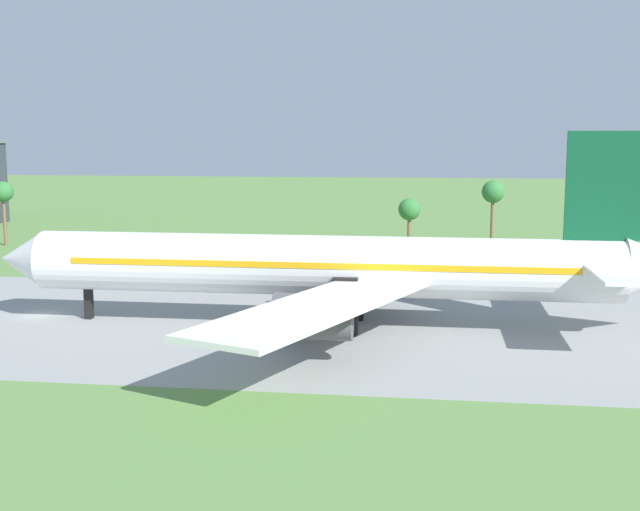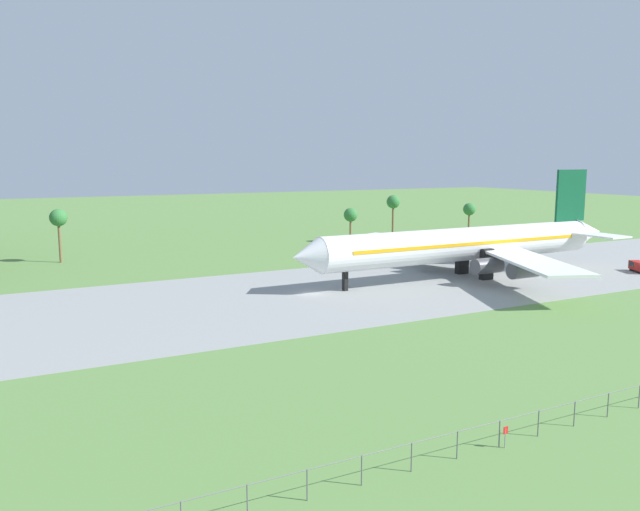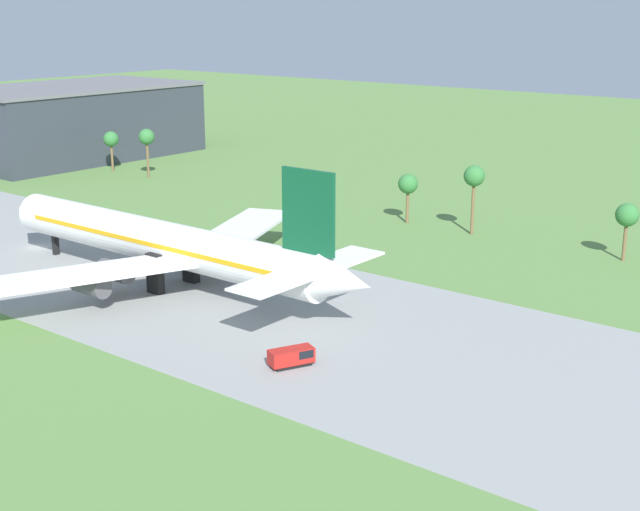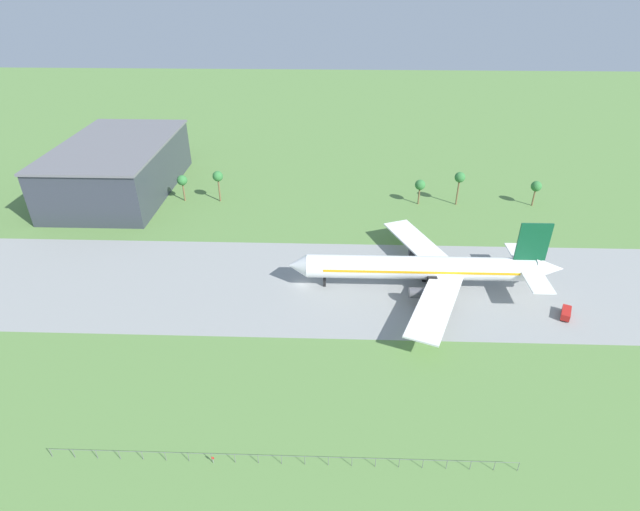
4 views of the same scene
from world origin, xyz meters
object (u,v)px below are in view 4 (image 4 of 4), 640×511
object	(u,v)px
baggage_tug	(566,313)
no_stopping_sign	(213,459)
terminal_building	(118,168)
jet_airliner	(426,268)

from	to	relation	value
baggage_tug	no_stopping_sign	world-z (taller)	baggage_tug
terminal_building	no_stopping_sign	bearing A→B (deg)	-62.81
baggage_tug	no_stopping_sign	distance (m)	87.76
terminal_building	baggage_tug	bearing A→B (deg)	-27.88
jet_airliner	baggage_tug	size ratio (longest dim) A/B	13.22
baggage_tug	terminal_building	world-z (taller)	terminal_building
no_stopping_sign	baggage_tug	bearing A→B (deg)	29.73
jet_airliner	baggage_tug	world-z (taller)	jet_airliner
jet_airliner	baggage_tug	xyz separation A→B (m)	(32.46, -11.19, -5.02)
jet_airliner	terminal_building	distance (m)	119.32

